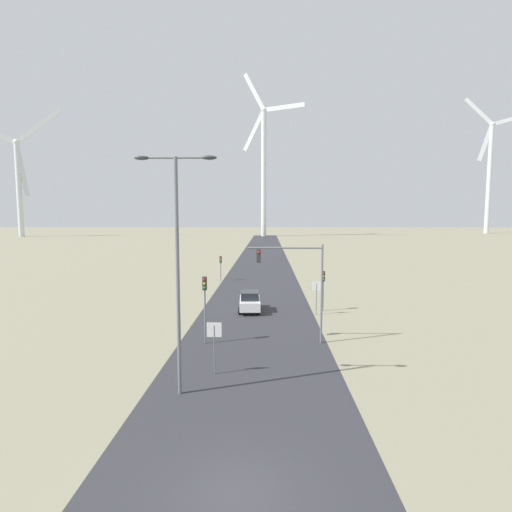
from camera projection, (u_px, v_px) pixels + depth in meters
name	position (u px, v px, depth m)	size (l,w,h in m)	color
ground_plane	(236.00, 493.00, 12.37)	(600.00, 600.00, 0.00)	gray
road_surface	(261.00, 273.00, 60.11)	(10.00, 240.00, 0.01)	#2D2D33
streetlamp	(177.00, 249.00, 18.60)	(3.81, 0.32, 11.30)	slate
stop_sign_near	(214.00, 338.00, 21.49)	(0.81, 0.07, 2.87)	slate
stop_sign_far	(316.00, 291.00, 34.51)	(0.81, 0.07, 2.95)	slate
traffic_light_post_near_left	(205.00, 295.00, 26.57)	(0.28, 0.33, 4.55)	slate
traffic_light_post_near_right	(323.00, 282.00, 35.89)	(0.28, 0.34, 3.63)	slate
traffic_light_post_mid_left	(221.00, 263.00, 52.84)	(0.28, 0.33, 3.29)	slate
traffic_light_mast_overhead	(297.00, 273.00, 26.61)	(5.04, 0.34, 6.70)	slate
car_approaching	(250.00, 301.00, 35.97)	(2.01, 4.19, 1.83)	white
wind_turbine_far_left	(18.00, 176.00, 165.93)	(38.46, 8.30, 53.46)	silver
wind_turbine_left	(264.00, 161.00, 169.61)	(25.57, 13.67, 69.51)	silver
wind_turbine_center	(490.00, 169.00, 197.67)	(30.33, 7.28, 67.09)	silver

